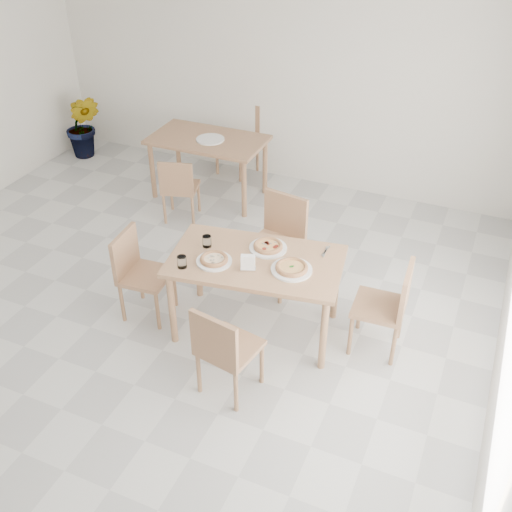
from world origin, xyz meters
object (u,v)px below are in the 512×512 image
at_px(chair_east, 390,303).
at_px(chair_back_s, 179,186).
at_px(pizza_pepperoni, 268,246).
at_px(second_table, 208,146).
at_px(chair_south, 223,347).
at_px(chair_north, 279,235).
at_px(plate_pepperoni, 268,248).
at_px(plate_margherita, 292,270).
at_px(pizza_margherita, 292,267).
at_px(tumbler_a, 182,262).
at_px(plate_mushroom, 214,261).
at_px(chair_back_n, 241,133).
at_px(chair_west, 138,269).
at_px(plate_empty, 210,139).
at_px(main_table, 256,268).
at_px(tumbler_b, 207,241).
at_px(pizza_mushroom, 214,259).
at_px(napkin_holder, 248,263).
at_px(potted_plant, 83,126).

bearing_deg(chair_east, chair_back_s, -116.92).
distance_m(pizza_pepperoni, second_table, 2.44).
distance_m(chair_south, pizza_pepperoni, 1.03).
bearing_deg(chair_south, chair_north, -73.53).
bearing_deg(second_table, plate_pepperoni, -51.04).
xyz_separation_m(plate_margherita, pizza_margherita, (0.00, -0.00, 0.02)).
relative_size(pizza_pepperoni, tumbler_a, 2.55).
xyz_separation_m(tumbler_a, second_table, (-1.01, 2.40, -0.14)).
bearing_deg(pizza_margherita, plate_mushroom, -167.07).
bearing_deg(chair_back_s, pizza_margherita, 126.74).
distance_m(pizza_margherita, chair_back_n, 3.40).
bearing_deg(chair_north, pizza_pepperoni, -68.53).
xyz_separation_m(plate_margherita, tumbler_a, (-0.83, -0.31, 0.04)).
height_order(chair_west, chair_back_s, chair_west).
height_order(plate_mushroom, plate_empty, same).
height_order(main_table, chair_west, chair_west).
bearing_deg(tumbler_b, plate_empty, 116.46).
height_order(chair_north, second_table, chair_north).
height_order(chair_east, plate_empty, chair_east).
distance_m(chair_north, chair_back_n, 2.52).
bearing_deg(tumbler_b, pizza_margherita, -3.21).
bearing_deg(pizza_mushroom, pizza_margherita, 12.93).
bearing_deg(chair_east, chair_west, -82.43).
height_order(plate_mushroom, second_table, plate_mushroom).
distance_m(plate_pepperoni, plate_empty, 2.38).
bearing_deg(chair_west, pizza_margherita, -87.85).
distance_m(chair_north, pizza_margherita, 0.90).
xyz_separation_m(napkin_holder, plate_empty, (-1.46, 2.19, -0.06)).
bearing_deg(chair_east, second_table, -128.28).
relative_size(chair_north, tumbler_a, 9.12).
relative_size(pizza_margherita, second_table, 0.25).
distance_m(second_table, plate_empty, 0.12).
distance_m(tumbler_a, potted_plant, 4.14).
relative_size(plate_pepperoni, second_table, 0.24).
bearing_deg(chair_back_s, main_table, 121.96).
bearing_deg(chair_north, potted_plant, 164.34).
bearing_deg(tumbler_b, tumbler_a, -97.07).
xyz_separation_m(tumbler_b, chair_back_s, (-1.08, 1.37, -0.35)).
height_order(chair_west, plate_margherita, chair_west).
height_order(chair_east, plate_mushroom, chair_east).
xyz_separation_m(main_table, plate_mushroom, (-0.30, -0.17, 0.10)).
xyz_separation_m(chair_south, napkin_holder, (-0.08, 0.64, 0.33)).
xyz_separation_m(pizza_mushroom, potted_plant, (-3.30, 2.57, -0.34)).
distance_m(chair_south, tumbler_a, 0.82).
relative_size(chair_south, plate_mushroom, 2.84).
bearing_deg(chair_west, pizza_mushroom, -92.94).
distance_m(chair_east, pizza_pepperoni, 1.11).
bearing_deg(pizza_mushroom, chair_south, -58.60).
xyz_separation_m(pizza_pepperoni, tumbler_a, (-0.54, -0.52, 0.02)).
height_order(chair_south, plate_mushroom, chair_south).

